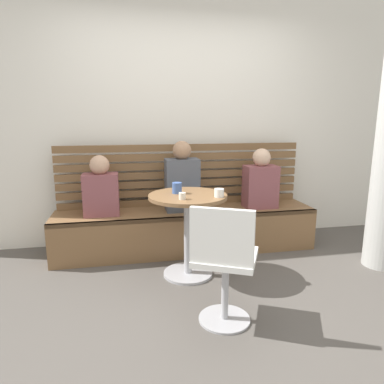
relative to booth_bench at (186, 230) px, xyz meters
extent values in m
plane|color=#514C47|center=(0.00, -1.20, -0.22)|extent=(8.00, 8.00, 0.00)
cube|color=white|center=(0.00, 0.44, 1.23)|extent=(5.20, 0.10, 2.90)
cube|color=brown|center=(0.00, 0.00, 0.00)|extent=(2.70, 0.52, 0.44)
cube|color=brown|center=(0.00, -0.24, 0.20)|extent=(2.70, 0.04, 0.04)
cube|color=brown|center=(0.00, 0.24, 0.26)|extent=(2.65, 0.04, 0.07)
cube|color=brown|center=(0.00, 0.24, 0.36)|extent=(2.65, 0.04, 0.07)
cube|color=brown|center=(0.00, 0.24, 0.46)|extent=(2.65, 0.04, 0.07)
cube|color=brown|center=(0.00, 0.24, 0.56)|extent=(2.65, 0.04, 0.07)
cube|color=brown|center=(0.00, 0.24, 0.66)|extent=(2.65, 0.04, 0.07)
cube|color=brown|center=(0.00, 0.24, 0.75)|extent=(2.65, 0.04, 0.07)
cube|color=brown|center=(0.00, 0.24, 0.85)|extent=(2.65, 0.04, 0.07)
cylinder|color=#ADADB2|center=(-0.09, -0.59, -0.21)|extent=(0.44, 0.44, 0.02)
cylinder|color=#ADADB2|center=(-0.09, -0.59, 0.15)|extent=(0.07, 0.07, 0.69)
cylinder|color=brown|center=(-0.09, -0.59, 0.50)|extent=(0.68, 0.68, 0.03)
cylinder|color=#ADADB2|center=(0.02, -1.34, -0.21)|extent=(0.36, 0.36, 0.02)
cylinder|color=#ADADB2|center=(0.02, -1.34, 0.00)|extent=(0.05, 0.05, 0.45)
cube|color=white|center=(0.02, -1.34, 0.25)|extent=(0.54, 0.54, 0.04)
cube|color=white|center=(-0.05, -1.49, 0.45)|extent=(0.38, 0.21, 0.36)
cube|color=#4C515B|center=(-0.04, 0.00, 0.49)|extent=(0.34, 0.22, 0.54)
sphere|color=#A37A5B|center=(-0.04, 0.00, 0.84)|extent=(0.19, 0.19, 0.19)
cube|color=brown|center=(0.80, -0.04, 0.44)|extent=(0.34, 0.22, 0.45)
sphere|color=#DBB293|center=(0.80, -0.04, 0.76)|extent=(0.19, 0.19, 0.19)
cube|color=brown|center=(-0.85, -0.01, 0.42)|extent=(0.34, 0.22, 0.41)
sphere|color=tan|center=(-0.85, -0.01, 0.72)|extent=(0.19, 0.19, 0.19)
cylinder|color=#3D5B9E|center=(-0.18, -0.52, 0.57)|extent=(0.08, 0.08, 0.09)
cylinder|color=white|center=(0.14, -0.73, 0.55)|extent=(0.08, 0.08, 0.07)
cylinder|color=silver|center=(-0.17, -0.75, 0.55)|extent=(0.06, 0.06, 0.05)
camera|label=1|loc=(-0.62, -3.41, 1.16)|focal=32.12mm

